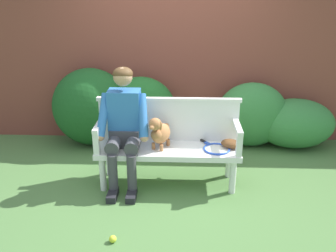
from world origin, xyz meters
name	(u,v)px	position (x,y,z in m)	size (l,w,h in m)	color
ground_plane	(168,183)	(0.00, 0.00, 0.00)	(40.00, 40.00, 0.00)	#4C753D
brick_garden_fence	(172,62)	(0.00, 1.46, 1.08)	(8.00, 0.30, 2.15)	brown
hedge_bush_mid_left	(91,107)	(-1.09, 1.07, 0.53)	(1.05, 0.85, 1.06)	#194C1E
hedge_bush_far_left	(295,123)	(1.67, 1.07, 0.34)	(1.06, 0.71, 0.67)	#337538
hedge_bush_mid_right	(252,115)	(1.09, 1.09, 0.44)	(0.96, 0.60, 0.89)	#337538
hedge_bush_far_right	(142,111)	(-0.40, 1.09, 0.48)	(0.95, 0.59, 0.95)	#1E5B23
garden_bench	(168,152)	(0.00, 0.00, 0.38)	(1.55, 0.48, 0.44)	white
bench_backrest	(169,119)	(0.00, 0.21, 0.70)	(1.59, 0.06, 0.50)	white
bench_armrest_left_end	(98,132)	(-0.74, -0.09, 0.64)	(0.06, 0.48, 0.28)	white
bench_armrest_right_end	(238,134)	(0.74, -0.09, 0.64)	(0.06, 0.48, 0.28)	white
person_seated	(124,124)	(-0.47, -0.01, 0.72)	(0.56, 0.64, 1.31)	black
dog_on_bench	(159,132)	(-0.09, -0.03, 0.63)	(0.28, 0.37, 0.38)	#AD7042
tennis_racket	(215,148)	(0.51, -0.02, 0.45)	(0.45, 0.55, 0.03)	blue
baseball_glove	(231,144)	(0.68, 0.02, 0.49)	(0.22, 0.17, 0.09)	brown
tennis_ball	(113,239)	(-0.44, -1.05, 0.03)	(0.07, 0.07, 0.07)	#CCDB33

